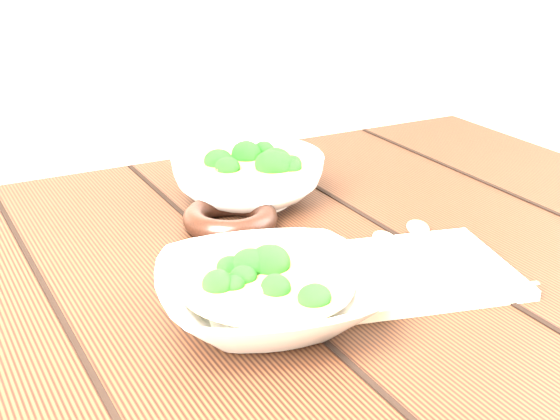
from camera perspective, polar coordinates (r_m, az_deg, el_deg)
name	(u,v)px	position (r m, az deg, el deg)	size (l,w,h in m)	color
table	(261,359)	(0.91, -1.39, -10.81)	(1.20, 0.80, 0.75)	#311A0E
soup_bowl_front	(267,294)	(0.73, -0.97, -6.13)	(0.25, 0.25, 0.06)	silver
soup_bowl_back	(248,176)	(1.02, -2.34, 2.48)	(0.26, 0.26, 0.07)	silver
trivet	(230,218)	(0.94, -3.66, -0.58)	(0.12, 0.12, 0.03)	black
napkin	(413,271)	(0.84, 9.68, -4.43)	(0.20, 0.17, 0.01)	#BAB69B
spoon_left	(393,251)	(0.86, 8.25, -2.98)	(0.07, 0.16, 0.01)	#ADAA99
spoon_right	(421,239)	(0.90, 10.29, -2.09)	(0.10, 0.15, 0.01)	#ADAA99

